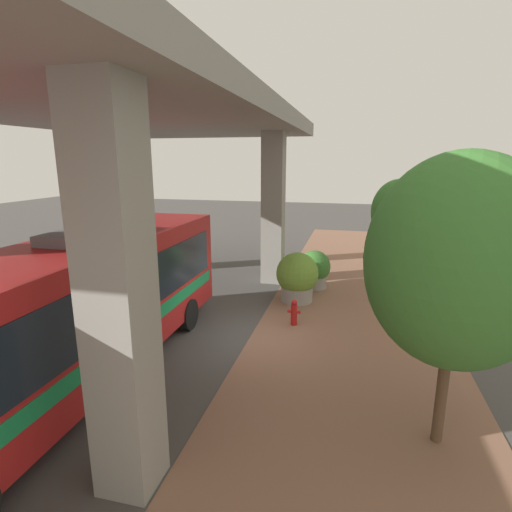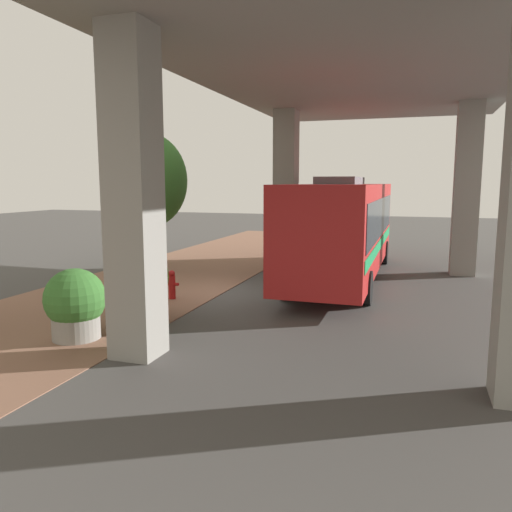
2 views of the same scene
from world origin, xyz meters
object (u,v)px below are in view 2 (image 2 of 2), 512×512
at_px(planter_middle, 137,283).
at_px(street_tree_far, 148,181).
at_px(planter_front, 75,304).
at_px(bus, 344,225).
at_px(fire_hydrant, 172,285).

distance_m(planter_middle, street_tree_far, 8.51).
height_order(planter_middle, street_tree_far, street_tree_far).
bearing_deg(planter_middle, planter_front, -104.30).
height_order(bus, planter_middle, bus).
bearing_deg(bus, planter_middle, -120.53).
distance_m(bus, fire_hydrant, 6.73).
distance_m(planter_front, street_tree_far, 9.99).
xyz_separation_m(planter_middle, street_tree_far, (-3.76, 7.18, 2.62)).
bearing_deg(planter_front, fire_hydrant, 86.83).
height_order(bus, street_tree_far, street_tree_far).
relative_size(bus, planter_middle, 5.99).
relative_size(bus, fire_hydrant, 12.89).
height_order(bus, fire_hydrant, bus).
bearing_deg(street_tree_far, planter_middle, -62.38).
bearing_deg(planter_front, street_tree_far, 110.03).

